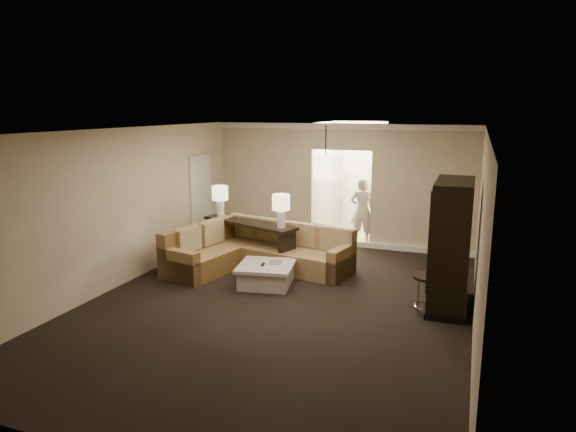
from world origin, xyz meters
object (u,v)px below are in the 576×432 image
at_px(sectional_sofa, 255,251).
at_px(drink_table, 428,286).
at_px(person, 362,207).
at_px(coffee_table, 266,274).
at_px(console_table, 250,238).
at_px(armoire, 450,247).

height_order(sectional_sofa, drink_table, sectional_sofa).
bearing_deg(person, coffee_table, 75.89).
height_order(console_table, armoire, armoire).
xyz_separation_m(sectional_sofa, console_table, (-0.28, 0.37, 0.15)).
relative_size(sectional_sofa, drink_table, 5.56).
distance_m(coffee_table, console_table, 1.51).
xyz_separation_m(armoire, person, (-2.14, 3.42, -0.12)).
relative_size(console_table, person, 1.31).
bearing_deg(console_table, person, 70.86).
bearing_deg(sectional_sofa, armoire, 0.30).
bearing_deg(coffee_table, console_table, 125.83).
xyz_separation_m(sectional_sofa, person, (1.57, 2.67, 0.50)).
distance_m(coffee_table, person, 3.69).
xyz_separation_m(console_table, drink_table, (3.72, -1.53, -0.07)).
bearing_deg(armoire, sectional_sofa, 168.58).
bearing_deg(coffee_table, sectional_sofa, 125.47).
relative_size(coffee_table, armoire, 0.55).
relative_size(sectional_sofa, armoire, 1.66).
height_order(drink_table, person, person).
height_order(sectional_sofa, person, person).
bearing_deg(person, armoire, 123.67).
bearing_deg(console_table, sectional_sofa, -33.72).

